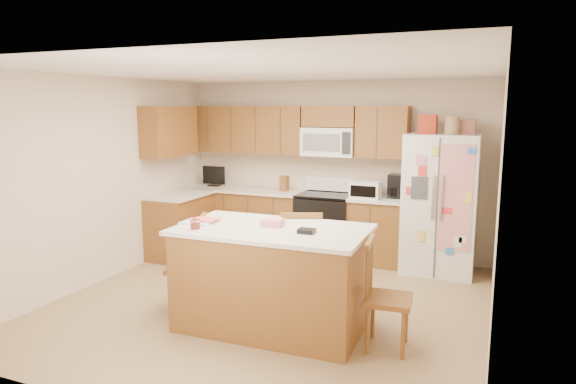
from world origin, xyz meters
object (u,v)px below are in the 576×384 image
at_px(windsor_chair_back, 301,261).
at_px(windsor_chair_right, 385,298).
at_px(stove, 326,224).
at_px(refrigerator, 440,202).
at_px(island, 272,277).
at_px(windsor_chair_left, 189,266).

relative_size(windsor_chair_back, windsor_chair_right, 1.07).
bearing_deg(windsor_chair_back, stove, 100.13).
distance_m(refrigerator, island, 2.77).
bearing_deg(refrigerator, windsor_chair_right, -94.44).
relative_size(windsor_chair_left, windsor_chair_right, 1.03).
bearing_deg(island, windsor_chair_back, 84.43).
xyz_separation_m(island, windsor_chair_right, (1.11, -0.04, -0.04)).
bearing_deg(windsor_chair_right, stove, 118.77).
distance_m(windsor_chair_left, windsor_chair_right, 2.11).
xyz_separation_m(refrigerator, windsor_chair_right, (-0.19, -2.45, -0.45)).
relative_size(windsor_chair_left, windsor_chair_back, 0.96).
bearing_deg(island, refrigerator, 61.63).
distance_m(refrigerator, windsor_chair_back, 2.21).
bearing_deg(windsor_chair_back, island, -95.57).
height_order(island, windsor_chair_left, island).
height_order(refrigerator, windsor_chair_left, refrigerator).
xyz_separation_m(stove, refrigerator, (1.57, -0.06, 0.45)).
xyz_separation_m(windsor_chair_left, windsor_chair_right, (2.10, -0.11, -0.01)).
relative_size(refrigerator, windsor_chair_back, 1.93).
bearing_deg(stove, windsor_chair_left, -106.76).
bearing_deg(windsor_chair_left, stove, 73.24).
height_order(refrigerator, windsor_chair_right, refrigerator).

